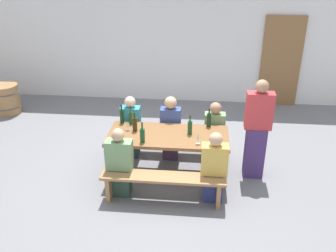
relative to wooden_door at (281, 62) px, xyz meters
name	(u,v)px	position (x,y,z in m)	size (l,w,h in m)	color
ground_plane	(168,174)	(-2.30, -3.36, -1.05)	(24.00, 24.00, 0.00)	slate
back_wall	(183,35)	(-2.30, 0.14, 0.55)	(14.00, 0.20, 3.20)	white
wooden_door	(281,62)	(0.00, 0.00, 0.00)	(0.90, 0.06, 2.10)	olive
tasting_table	(168,139)	(-2.30, -3.36, -0.38)	(1.91, 0.86, 0.75)	brown
bench_near	(163,182)	(-2.30, -4.09, -0.70)	(1.81, 0.30, 0.45)	#9E7247
bench_far	(172,136)	(-2.30, -2.63, -0.70)	(1.81, 0.30, 0.45)	#9E7247
wine_bottle_0	(135,124)	(-2.84, -3.28, -0.18)	(0.08, 0.08, 0.32)	#332814
wine_bottle_1	(122,116)	(-3.11, -3.00, -0.17)	(0.07, 0.07, 0.33)	#143319
wine_bottle_2	(209,120)	(-1.66, -2.99, -0.18)	(0.07, 0.07, 0.32)	#143319
wine_bottle_3	(190,127)	(-1.96, -3.30, -0.18)	(0.07, 0.07, 0.32)	#194723
wine_bottle_4	(131,117)	(-2.96, -3.02, -0.19)	(0.07, 0.07, 0.32)	#194723
wine_bottle_5	(142,135)	(-2.66, -3.64, -0.18)	(0.08, 0.08, 0.33)	#194723
wine_glass_0	(198,137)	(-1.82, -3.62, -0.18)	(0.06, 0.06, 0.17)	silver
wine_glass_1	(128,124)	(-2.96, -3.26, -0.20)	(0.07, 0.07, 0.15)	silver
seated_guest_near_0	(120,164)	(-2.96, -3.94, -0.53)	(0.39, 0.24, 1.10)	#2A4234
seated_guest_near_1	(214,169)	(-1.57, -3.94, -0.53)	(0.38, 0.24, 1.10)	navy
seated_guest_far_0	(131,128)	(-3.01, -2.78, -0.50)	(0.33, 0.24, 1.14)	#27383A
seated_guest_far_1	(171,129)	(-2.31, -2.78, -0.49)	(0.35, 0.24, 1.17)	#452A44
seated_guest_far_2	(214,133)	(-1.55, -2.78, -0.53)	(0.35, 0.24, 1.09)	#545652
standing_host	(257,132)	(-0.91, -3.23, -0.25)	(0.42, 0.24, 1.66)	#452F68
wine_barrel	(6,99)	(-6.24, -1.11, -0.72)	(0.64, 0.64, 0.66)	#9E7247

